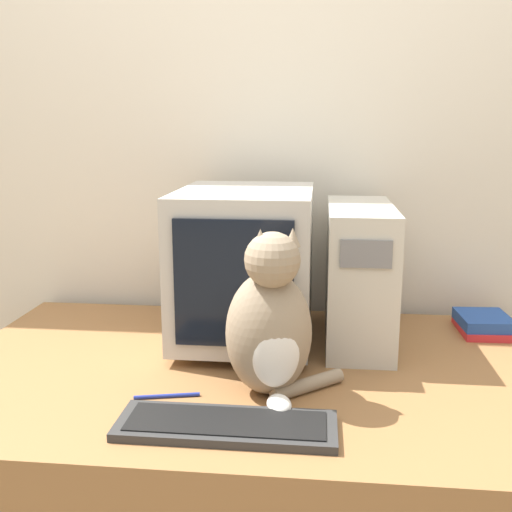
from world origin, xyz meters
TOP-DOWN VIEW (x-y plane):
  - wall_back at (0.00, 1.03)m, footprint 7.00×0.05m
  - desk at (0.00, 0.48)m, footprint 1.57×0.96m
  - crt_monitor at (-0.05, 0.67)m, footprint 0.36×0.48m
  - computer_tower at (0.27, 0.72)m, footprint 0.18×0.46m
  - keyboard at (-0.02, 0.15)m, footprint 0.44×0.15m
  - cat at (0.05, 0.33)m, footprint 0.29×0.26m
  - book_stack at (0.64, 0.81)m, footprint 0.15×0.19m
  - pen at (-0.18, 0.28)m, footprint 0.15×0.04m

SIDE VIEW (x-z plane):
  - desk at x=0.00m, z-range 0.00..0.71m
  - pen at x=-0.18m, z-range 0.71..0.72m
  - keyboard at x=-0.02m, z-range 0.71..0.73m
  - book_stack at x=0.64m, z-range 0.71..0.76m
  - cat at x=0.05m, z-range 0.68..1.07m
  - computer_tower at x=0.27m, z-range 0.71..1.10m
  - crt_monitor at x=-0.05m, z-range 0.72..1.15m
  - wall_back at x=0.00m, z-range 0.00..2.50m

